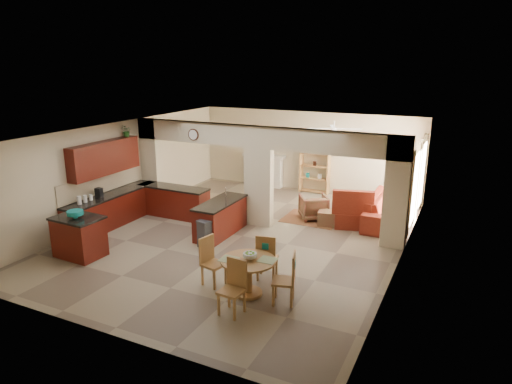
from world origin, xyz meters
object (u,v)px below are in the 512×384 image
at_px(kitchen_island, 79,237).
at_px(dining_table, 248,271).
at_px(sofa, 390,209).
at_px(armchair, 314,207).

height_order(kitchen_island, dining_table, kitchen_island).
height_order(kitchen_island, sofa, kitchen_island).
distance_m(sofa, armchair, 2.16).
relative_size(dining_table, sofa, 0.40).
distance_m(kitchen_island, dining_table, 4.43).
xyz_separation_m(dining_table, armchair, (-0.31, 4.88, -0.14)).
bearing_deg(kitchen_island, dining_table, 3.47).
bearing_deg(dining_table, sofa, 72.36).
distance_m(dining_table, armchair, 4.89).
bearing_deg(armchair, dining_table, 61.29).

